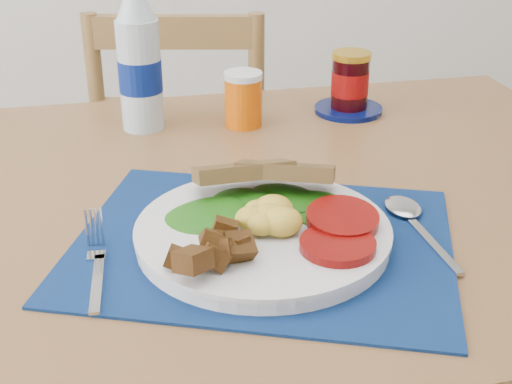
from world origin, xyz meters
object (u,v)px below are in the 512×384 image
water_bottle (140,66)px  jam_on_saucer (350,86)px  chair_far (184,147)px  breakfast_plate (259,228)px  juice_glass (243,101)px

water_bottle → jam_on_saucer: (0.38, 0.00, -0.06)m
water_bottle → jam_on_saucer: size_ratio=2.02×
jam_on_saucer → water_bottle: bearing=-180.0°
water_bottle → chair_far: bearing=73.7°
breakfast_plate → water_bottle: 0.47m
water_bottle → breakfast_plate: bearing=-76.2°
chair_far → juice_glass: 0.47m
breakfast_plate → water_bottle: (-0.11, 0.45, 0.09)m
water_bottle → juice_glass: size_ratio=2.79×
chair_far → juice_glass: size_ratio=11.82×
chair_far → juice_glass: (0.07, -0.39, 0.24)m
chair_far → breakfast_plate: (0.00, -0.82, 0.22)m
chair_far → breakfast_plate: bearing=102.2°
water_bottle → jam_on_saucer: bearing=0.0°
chair_far → jam_on_saucer: 0.52m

